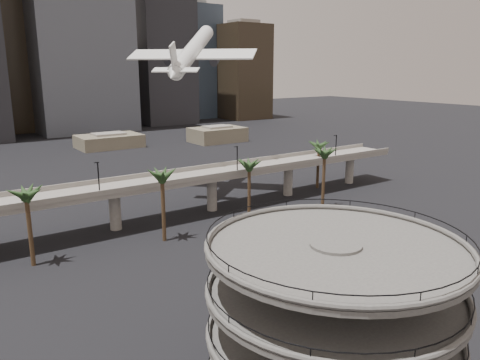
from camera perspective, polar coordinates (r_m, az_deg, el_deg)
ground at (r=59.00m, az=17.05°, el=-18.42°), size 700.00×700.00×0.00m
parking_ramp at (r=43.16m, az=11.19°, el=-15.57°), size 22.20×22.20×17.35m
overpass at (r=96.79m, az=-9.02°, el=-0.60°), size 130.00×9.30×14.70m
palm_trees at (r=94.96m, az=-0.72°, el=1.75°), size 76.40×18.40×14.00m
low_buildings at (r=180.56m, az=-19.35°, el=3.88°), size 135.00×27.50×6.80m
skyline at (r=253.29m, az=-23.12°, el=15.35°), size 269.00×86.00×118.77m
airborne_jet at (r=117.57m, az=-5.82°, el=15.34°), size 27.54×27.09×15.84m
car_a at (r=65.86m, az=1.94°, el=-13.40°), size 5.00×2.26×1.67m
car_b at (r=86.23m, az=10.92°, el=-7.04°), size 4.61×2.04×1.47m
car_c at (r=92.27m, az=20.63°, el=-6.28°), size 5.72×3.23×1.56m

